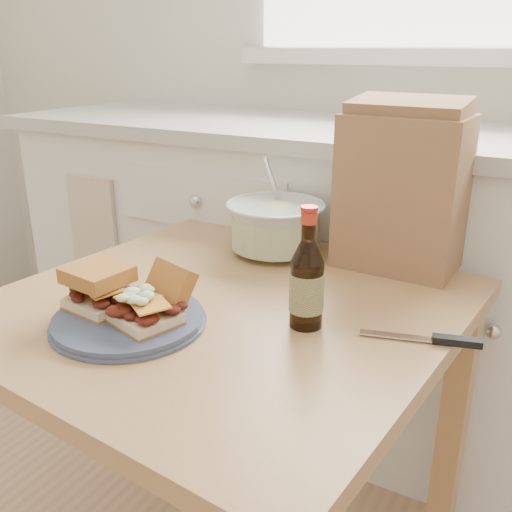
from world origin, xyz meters
The scene contains 9 objects.
cabinet_run centered at (0.00, 1.70, 0.47)m, with size 2.50×0.64×0.94m.
dining_table centered at (-0.16, 0.97, 0.59)m, with size 0.92×0.92×0.69m.
plate centered at (-0.25, 0.81, 0.70)m, with size 0.27×0.27×0.02m, color #404A68.
sandwich_left centered at (-0.32, 0.81, 0.75)m, with size 0.12×0.11×0.08m.
sandwich_right centered at (-0.21, 0.82, 0.74)m, with size 0.13×0.17×0.09m.
coleslaw_bowl centered at (-0.19, 1.27, 0.75)m, with size 0.23×0.23×0.23m.
beer_bottle centered at (0.02, 0.96, 0.77)m, with size 0.06×0.06×0.22m.
knife centered at (0.25, 1.01, 0.70)m, with size 0.20×0.07×0.01m.
paper_bag centered at (0.08, 1.32, 0.86)m, with size 0.25×0.17×0.33m, color #946847.
Camera 1 is at (0.38, 0.13, 1.16)m, focal length 40.00 mm.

